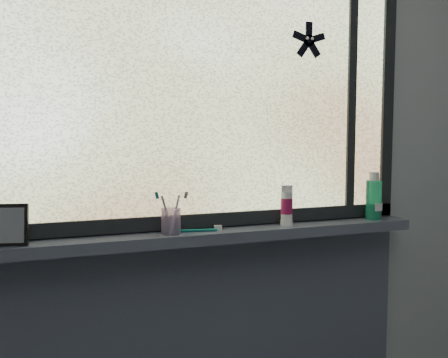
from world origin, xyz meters
TOP-DOWN VIEW (x-y plane):
  - wall_back at (0.00, 1.30)m, footprint 3.00×0.01m
  - windowsill at (0.00, 1.23)m, footprint 1.62×0.14m
  - window_pane at (0.00, 1.28)m, footprint 1.50×0.01m
  - frame_bottom at (0.00, 1.28)m, footprint 1.60×0.03m
  - frame_right at (0.78, 1.28)m, footprint 0.05×0.03m
  - frame_mullion at (0.60, 1.28)m, footprint 0.03×0.03m
  - starfish_sticker at (0.40, 1.27)m, footprint 0.15×0.02m
  - vanity_mirror at (-0.67, 1.21)m, footprint 0.11×0.08m
  - toothpaste_tube at (-0.69, 1.23)m, footprint 0.17×0.09m
  - toothbrush_cup at (-0.16, 1.22)m, footprint 0.08×0.08m
  - toothbrush_lying at (-0.08, 1.23)m, footprint 0.23×0.07m
  - mouthwash_bottle at (0.68, 1.23)m, footprint 0.07×0.07m
  - cream_tube at (0.29, 1.22)m, footprint 0.05×0.05m

SIDE VIEW (x-z plane):
  - windowsill at x=0.00m, z-range 0.98..1.02m
  - toothbrush_lying at x=-0.08m, z-range 1.02..1.04m
  - toothpaste_tube at x=-0.69m, z-range 1.02..1.05m
  - frame_bottom at x=0.00m, z-range 1.02..1.07m
  - toothbrush_cup at x=-0.16m, z-range 1.02..1.11m
  - vanity_mirror at x=-0.67m, z-range 1.02..1.15m
  - cream_tube at x=0.29m, z-range 1.05..1.16m
  - mouthwash_bottle at x=0.68m, z-range 1.04..1.19m
  - wall_back at x=0.00m, z-range 0.00..2.50m
  - frame_right at x=0.78m, z-range 0.98..2.08m
  - window_pane at x=0.00m, z-range 1.03..2.03m
  - frame_mullion at x=0.60m, z-range 1.03..2.03m
  - starfish_sticker at x=0.40m, z-range 1.65..1.79m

